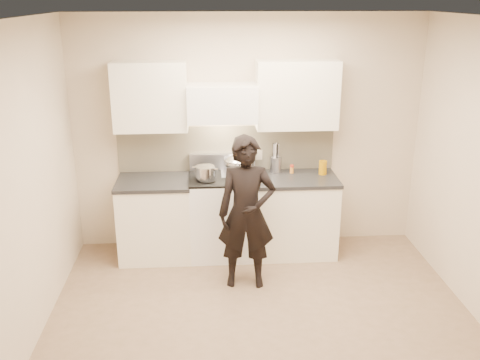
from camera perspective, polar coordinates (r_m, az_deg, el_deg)
name	(u,v)px	position (r m, az deg, el deg)	size (l,w,h in m)	color
ground_plane	(262,321)	(5.15, 2.39, -14.79)	(4.00, 4.00, 0.00)	#8B6F58
room_shell	(254,145)	(4.80, 1.50, 3.78)	(4.04, 3.54, 2.70)	beige
stove	(224,215)	(6.15, -1.75, -3.76)	(0.76, 0.65, 0.96)	white
counter_right	(295,214)	(6.24, 5.90, -3.66)	(0.92, 0.67, 0.92)	white
counter_left	(155,218)	(6.18, -9.01, -4.02)	(0.82, 0.67, 0.92)	white
wok	(239,163)	(6.10, -0.09, 1.85)	(0.36, 0.45, 0.29)	silver
stock_pot	(205,173)	(5.86, -3.72, 0.80)	(0.29, 0.27, 0.14)	silver
utensil_crock	(276,163)	(6.19, 3.81, 1.78)	(0.13, 0.13, 0.34)	#B4B7C6
spice_jar	(292,169)	(6.19, 5.55, 1.18)	(0.04, 0.04, 0.10)	orange
oil_glass	(323,168)	(6.18, 8.82, 1.32)	(0.09, 0.09, 0.16)	#B97C03
person	(247,213)	(5.38, 0.71, -3.56)	(0.58, 0.38, 1.59)	black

